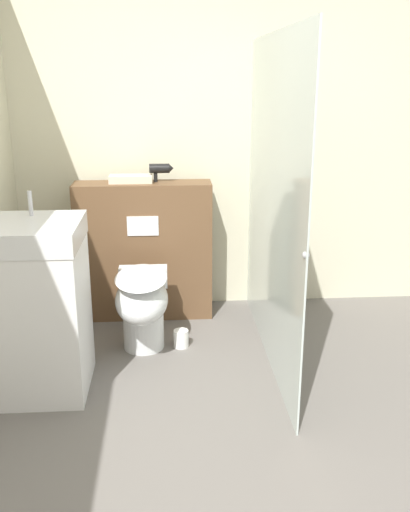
% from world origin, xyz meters
% --- Properties ---
extents(ground_plane, '(12.00, 12.00, 0.00)m').
position_xyz_m(ground_plane, '(0.00, 0.00, 0.00)').
color(ground_plane, slate).
extents(wall_back, '(8.00, 0.06, 2.50)m').
position_xyz_m(wall_back, '(0.00, 2.18, 1.25)').
color(wall_back, beige).
rests_on(wall_back, ground_plane).
extents(partition_panel, '(0.98, 0.27, 1.01)m').
position_xyz_m(partition_panel, '(-0.42, 1.92, 0.51)').
color(partition_panel, brown).
rests_on(partition_panel, ground_plane).
extents(shower_glass, '(0.04, 1.82, 1.98)m').
position_xyz_m(shower_glass, '(0.39, 1.24, 0.99)').
color(shower_glass, silver).
rests_on(shower_glass, ground_plane).
extents(toilet, '(0.33, 0.63, 0.54)m').
position_xyz_m(toilet, '(-0.42, 1.32, 0.33)').
color(toilet, white).
rests_on(toilet, ground_plane).
extents(sink_vanity, '(0.58, 0.55, 1.13)m').
position_xyz_m(sink_vanity, '(-1.01, 0.90, 0.50)').
color(sink_vanity, white).
rests_on(sink_vanity, ground_plane).
extents(hair_drier, '(0.17, 0.07, 0.13)m').
position_xyz_m(hair_drier, '(-0.29, 1.95, 1.10)').
color(hair_drier, black).
rests_on(hair_drier, partition_panel).
extents(folded_towel, '(0.30, 0.14, 0.05)m').
position_xyz_m(folded_towel, '(-0.50, 1.93, 1.04)').
color(folded_towel, beige).
rests_on(folded_towel, partition_panel).
extents(spare_toilet_roll, '(0.10, 0.10, 0.12)m').
position_xyz_m(spare_toilet_roll, '(-0.17, 1.36, 0.06)').
color(spare_toilet_roll, white).
rests_on(spare_toilet_roll, ground_plane).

